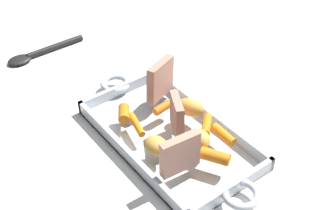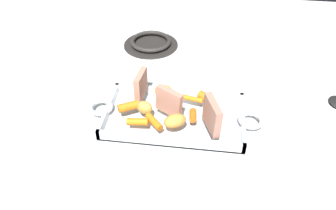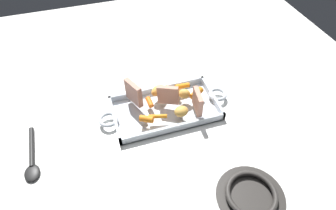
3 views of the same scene
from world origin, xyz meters
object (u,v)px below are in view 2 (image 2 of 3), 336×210
baby_carrot_southeast (138,122)px  potato_golden_small (145,107)px  roast_slice_outer (169,102)px  potato_halved (163,91)px  roast_slice_thin (212,115)px  baby_carrot_long (154,122)px  potato_near_roast (175,121)px  roasting_dish (174,117)px  baby_carrot_short (193,115)px  baby_carrot_center_right (206,98)px  stove_burner_rear (151,43)px  baby_carrot_northwest (192,99)px  roast_slice_thick (141,85)px  baby_carrot_southwest (128,107)px

baby_carrot_southeast → potato_golden_small: size_ratio=1.27×
roast_slice_outer → potato_halved: roast_slice_outer is taller
potato_halved → roast_slice_thin: bearing=-39.5°
roast_slice_outer → baby_carrot_long: 0.07m
roast_slice_outer → potato_near_roast: roast_slice_outer is taller
roasting_dish → baby_carrot_short: bearing=-22.7°
roasting_dish → potato_halved: potato_halved is taller
potato_near_roast → baby_carrot_center_right: bearing=57.2°
stove_burner_rear → baby_carrot_long: bearing=-79.2°
roast_slice_thin → baby_carrot_northwest: bearing=119.1°
baby_carrot_long → baby_carrot_northwest: baby_carrot_long is taller
baby_carrot_northwest → stove_burner_rear: (-0.18, 0.34, -0.03)m
baby_carrot_southeast → roast_slice_outer: bearing=37.8°
roast_slice_thick → baby_carrot_southwest: roast_slice_thick is taller
baby_carrot_southeast → potato_golden_small: bearing=78.9°
baby_carrot_center_right → baby_carrot_long: bearing=-138.4°
potato_halved → roasting_dish: bearing=-58.0°
roast_slice_thick → baby_carrot_southwest: size_ratio=1.39×
roast_slice_outer → roasting_dish: bearing=31.8°
roast_slice_thin → baby_carrot_long: bearing=-177.3°
roast_slice_thin → baby_carrot_northwest: 0.12m
roast_slice_thin → potato_halved: bearing=140.5°
baby_carrot_center_right → baby_carrot_northwest: baby_carrot_center_right is taller
baby_carrot_northwest → potato_near_roast: (-0.03, -0.11, 0.01)m
baby_carrot_southwest → baby_carrot_northwest: (0.17, 0.06, -0.00)m
roast_slice_thick → potato_near_roast: roast_slice_thick is taller
roasting_dish → potato_halved: 0.08m
baby_carrot_center_right → potato_golden_small: potato_golden_small is taller
roast_slice_outer → baby_carrot_northwest: (0.06, 0.06, -0.03)m
roasting_dish → baby_carrot_northwest: bearing=49.8°
baby_carrot_northwest → baby_carrot_long: bearing=-128.9°
roast_slice_outer → baby_carrot_long: size_ratio=1.32×
baby_carrot_long → baby_carrot_short: same height
baby_carrot_long → potato_golden_small: bearing=126.9°
baby_carrot_long → roast_slice_thin: bearing=2.7°
baby_carrot_northwest → potato_halved: potato_halved is taller
baby_carrot_short → baby_carrot_northwest: 0.07m
baby_carrot_northwest → potato_halved: 0.08m
baby_carrot_long → potato_halved: potato_halved is taller
baby_carrot_center_right → potato_halved: size_ratio=0.93×
baby_carrot_short → baby_carrot_southeast: 0.15m
baby_carrot_southwest → stove_burner_rear: bearing=91.2°
baby_carrot_northwest → baby_carrot_southeast: size_ratio=1.17×
potato_near_roast → baby_carrot_short: bearing=42.1°
baby_carrot_southwest → potato_near_roast: bearing=-20.4°
roasting_dish → roast_slice_outer: bearing=-148.2°
potato_halved → baby_carrot_short: bearing=-42.7°
roast_slice_outer → roast_slice_thick: (-0.09, 0.06, 0.00)m
roast_slice_thick → stove_burner_rear: roast_slice_thick is taller
baby_carrot_center_right → roasting_dish: bearing=-146.6°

